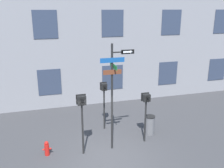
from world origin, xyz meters
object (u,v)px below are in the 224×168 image
(pedestrian_signal_left, at_px, (82,108))
(pedestrian_signal_right, at_px, (146,104))
(street_sign_pole, at_px, (114,88))
(pedestrian_signal_across, at_px, (104,94))
(fire_hydrant, at_px, (47,148))
(trash_bin, at_px, (150,125))

(pedestrian_signal_left, xyz_separation_m, pedestrian_signal_right, (2.96, 0.25, -0.25))
(street_sign_pole, distance_m, pedestrian_signal_right, 1.87)
(pedestrian_signal_left, bearing_deg, pedestrian_signal_across, 54.36)
(pedestrian_signal_across, bearing_deg, pedestrian_signal_left, -125.64)
(fire_hydrant, height_order, trash_bin, trash_bin)
(pedestrian_signal_left, bearing_deg, trash_bin, 13.97)
(pedestrian_signal_left, relative_size, trash_bin, 2.80)
(pedestrian_signal_right, xyz_separation_m, pedestrian_signal_across, (-1.51, 1.77, 0.07))
(street_sign_pole, height_order, pedestrian_signal_left, street_sign_pole)
(pedestrian_signal_across, height_order, fire_hydrant, pedestrian_signal_across)
(pedestrian_signal_right, distance_m, trash_bin, 1.60)
(street_sign_pole, xyz_separation_m, pedestrian_signal_left, (-1.38, -0.07, -0.73))
(street_sign_pole, xyz_separation_m, fire_hydrant, (-2.89, 0.23, -2.53))
(pedestrian_signal_left, bearing_deg, pedestrian_signal_right, 4.81)
(pedestrian_signal_across, bearing_deg, street_sign_pole, -92.03)
(pedestrian_signal_right, xyz_separation_m, fire_hydrant, (-4.48, 0.06, -1.55))
(street_sign_pole, height_order, pedestrian_signal_across, street_sign_pole)
(street_sign_pole, distance_m, pedestrian_signal_across, 2.15)
(pedestrian_signal_right, height_order, fire_hydrant, pedestrian_signal_right)
(pedestrian_signal_left, height_order, pedestrian_signal_across, pedestrian_signal_left)
(pedestrian_signal_right, distance_m, pedestrian_signal_across, 2.33)
(street_sign_pole, relative_size, trash_bin, 4.92)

